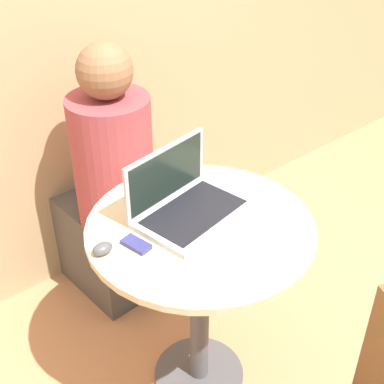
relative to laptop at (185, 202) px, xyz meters
The scene contains 7 objects.
ground_plane 0.82m from the laptop, 91.94° to the right, with size 12.00×12.00×0.00m, color tan.
back_wall 0.98m from the laptop, 90.19° to the left, with size 7.00×0.05×2.60m.
round_table 0.23m from the laptop, 91.94° to the right, with size 0.76×0.76×0.77m.
laptop is the anchor object (origin of this frame).
cell_phone 0.24m from the laptop, 169.84° to the right, with size 0.07×0.10×0.02m.
computer_mouse 0.33m from the laptop, behind, with size 0.07×0.05×0.04m.
person_seated 0.64m from the laptop, 86.96° to the left, with size 0.34×0.52×1.22m.
Camera 1 is at (-0.91, -1.05, 1.84)m, focal length 50.00 mm.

